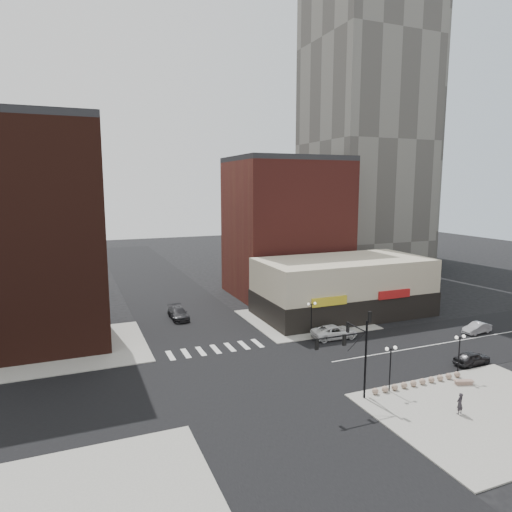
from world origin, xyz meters
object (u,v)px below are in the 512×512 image
street_lamp_ne (312,310)px  street_lamp_se_b (460,345)px  street_lamp_se_a (391,357)px  traffic_signal (354,344)px  white_suv (335,332)px  dark_sedan_east (472,358)px  silver_sedan (477,328)px  stone_bench (464,382)px  dark_sedan_north (178,313)px  pedestrian (460,403)px

street_lamp_ne → street_lamp_se_b: bearing=-66.4°
street_lamp_se_a → traffic_signal: bearing=177.4°
white_suv → dark_sedan_east: (8.66, -12.41, -0.09)m
silver_sedan → stone_bench: (-13.48, -10.74, -0.33)m
dark_sedan_north → stone_bench: dark_sedan_north is taller
street_lamp_se_a → white_suv: (3.32, 14.41, -2.50)m
street_lamp_se_b → traffic_signal: bearing=179.2°
traffic_signal → white_suv: 16.44m
street_lamp_ne → silver_sedan: size_ratio=1.04×
street_lamp_se_a → stone_bench: (7.26, -1.45, -2.96)m
traffic_signal → street_lamp_ne: size_ratio=1.87×
street_lamp_se_a → stone_bench: street_lamp_se_a is taller
street_lamp_ne → dark_sedan_north: street_lamp_ne is taller
street_lamp_se_a → street_lamp_se_b: 8.00m
white_suv → silver_sedan: size_ratio=1.42×
traffic_signal → stone_bench: (11.02, -1.62, -4.63)m
street_lamp_se_b → pedestrian: (-5.41, -5.42, -2.29)m
dark_sedan_north → white_suv: bearing=-44.3°
stone_bench → white_suv: bearing=123.9°
dark_sedan_north → stone_bench: 36.59m
white_suv → silver_sedan: (17.42, -5.12, -0.13)m
dark_sedan_north → traffic_signal: bearing=-74.1°
white_suv → pedestrian: size_ratio=3.23×
pedestrian → white_suv: bearing=-101.0°
pedestrian → stone_bench: (4.66, 3.97, -0.67)m
street_lamp_ne → white_suv: street_lamp_ne is taller
traffic_signal → white_suv: traffic_signal is taller
street_lamp_se_a → pedestrian: street_lamp_se_a is taller
silver_sedan → dark_sedan_north: bearing=-127.1°
silver_sedan → dark_sedan_north: 38.73m
traffic_signal → silver_sedan: size_ratio=1.94×
street_lamp_se_a → street_lamp_se_b: bearing=0.0°
street_lamp_ne → white_suv: 3.77m
street_lamp_se_a → silver_sedan: street_lamp_se_a is taller
white_suv → street_lamp_ne: bearing=58.5°
street_lamp_ne → stone_bench: 18.77m
dark_sedan_east → white_suv: bearing=30.6°
street_lamp_se_b → dark_sedan_north: 35.88m
street_lamp_se_a → silver_sedan: (20.74, 9.29, -2.63)m
street_lamp_se_a → dark_sedan_north: size_ratio=0.76×
street_lamp_se_a → street_lamp_ne: size_ratio=1.00×
traffic_signal → street_lamp_se_a: size_ratio=1.87×
street_lamp_se_a → dark_sedan_north: (-12.33, 29.45, -2.50)m
street_lamp_se_b → pedestrian: 7.99m
street_lamp_se_a → street_lamp_ne: (1.00, 16.00, 0.00)m
traffic_signal → street_lamp_se_a: (3.76, -0.17, -1.67)m
traffic_signal → pedestrian: 9.35m
traffic_signal → pedestrian: (6.36, -5.59, -3.96)m
street_lamp_se_b → street_lamp_ne: same height
street_lamp_se_b → silver_sedan: 15.99m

